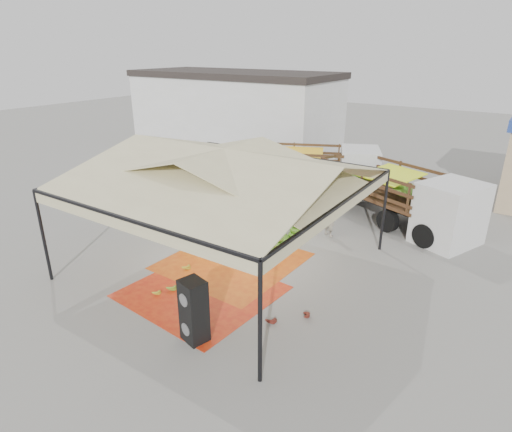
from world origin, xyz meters
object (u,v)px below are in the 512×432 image
Objects in this scene: banana_heap at (235,217)px; truck_left at (314,165)px; vendor at (330,216)px; speaker_stack at (194,311)px; truck_right at (402,191)px.

truck_left reaches higher than banana_heap.
vendor is 0.23× the size of truck_left.
banana_heap is 3.38× the size of speaker_stack.
vendor is (3.32, 1.71, 0.21)m from banana_heap.
truck_left is 0.99× the size of truck_right.
banana_heap is at bearing -117.25° from truck_left.
truck_right reaches higher than speaker_stack.
speaker_stack is 1.02× the size of vendor.
speaker_stack is at bearing -101.01° from truck_left.
vendor is at bearing 104.14° from speaker_stack.
truck_right is (5.22, 4.46, 0.83)m from banana_heap.
banana_heap is 0.80× the size of truck_right.
truck_left reaches higher than speaker_stack.
speaker_stack reaches higher than vendor.
truck_left is (-2.99, 4.58, 0.60)m from vendor.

